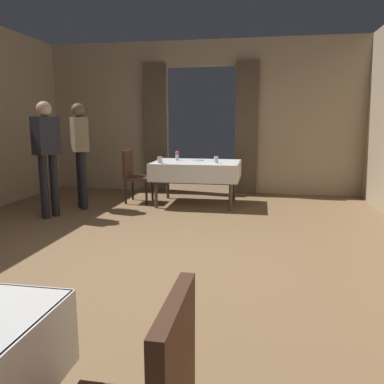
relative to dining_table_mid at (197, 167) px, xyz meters
name	(u,v)px	position (x,y,z in m)	size (l,w,h in m)	color
ground	(139,262)	(-0.13, -2.90, -0.66)	(10.08, 10.08, 0.00)	olive
wall_back	(201,117)	(-0.13, 1.28, 0.86)	(6.40, 0.27, 3.00)	tan
dining_table_mid	(197,167)	(0.00, 0.00, 0.00)	(1.48, 1.07, 0.75)	#4C3D2D
chair_mid_left	(134,174)	(-1.12, -0.02, -0.14)	(0.44, 0.44, 0.93)	black
flower_vase_mid	(177,155)	(-0.37, 0.12, 0.18)	(0.07, 0.07, 0.17)	silver
glass_mid_b	(160,160)	(-0.56, -0.37, 0.15)	(0.08, 0.08, 0.11)	silver
glass_mid_c	(216,160)	(0.36, -0.19, 0.15)	(0.07, 0.07, 0.11)	silver
plate_mid_d	(198,160)	(-0.01, 0.16, 0.10)	(0.21, 0.21, 0.01)	white
person_waiter_by_doorway	(80,147)	(-1.83, -0.64, 0.36)	(0.39, 0.42, 1.72)	black
person_diner_standing_aside	(47,150)	(-2.03, -1.31, 0.36)	(0.34, 0.42, 1.72)	black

